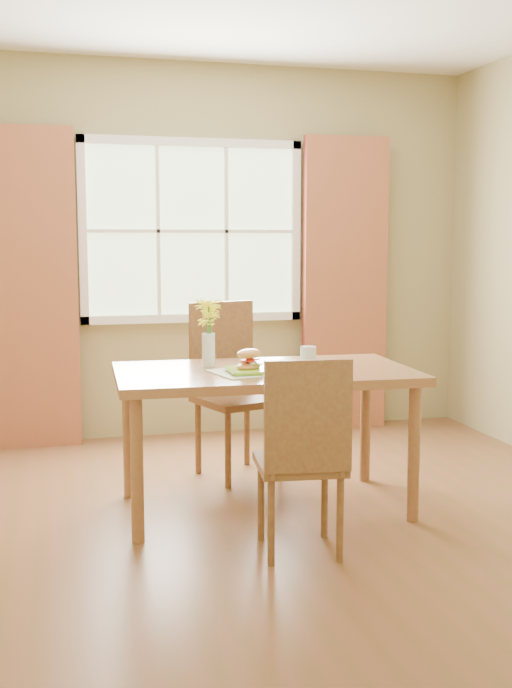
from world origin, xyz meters
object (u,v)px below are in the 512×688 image
object	(u,v)px
dining_table	(264,384)
water_glass	(308,359)
chair_far	(230,380)
chair_near	(303,449)
croissant_sandwich	(249,360)
flower_vase	(209,324)

from	to	relation	value
dining_table	water_glass	bearing A→B (deg)	-20.99
dining_table	chair_far	size ratio (longest dim) A/B	1.50
chair_far	water_glass	distance (m)	0.87
chair_near	water_glass	world-z (taller)	chair_near
chair_far	water_glass	xyz separation A→B (m)	(0.24, -0.80, 0.24)
croissant_sandwich	flower_vase	bearing A→B (deg)	87.84
chair_far	chair_near	bearing A→B (deg)	-107.83
chair_near	water_glass	bearing A→B (deg)	76.59
croissant_sandwich	chair_near	bearing A→B (deg)	-109.83
water_glass	chair_near	bearing A→B (deg)	-109.97
water_glass	chair_far	bearing A→B (deg)	106.82
chair_near	water_glass	size ratio (longest dim) A/B	7.31
dining_table	chair_far	bearing A→B (deg)	94.67
dining_table	chair_far	distance (m)	0.71
dining_table	flower_vase	distance (m)	0.44
dining_table	flower_vase	bearing A→B (deg)	148.00
chair_near	flower_vase	bearing A→B (deg)	112.70
dining_table	water_glass	size ratio (longest dim) A/B	12.54
dining_table	chair_far	xyz separation A→B (m)	(-0.03, 0.71, -0.10)
dining_table	flower_vase	world-z (taller)	flower_vase
chair_far	flower_vase	world-z (taller)	flower_vase
dining_table	chair_near	size ratio (longest dim) A/B	1.72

